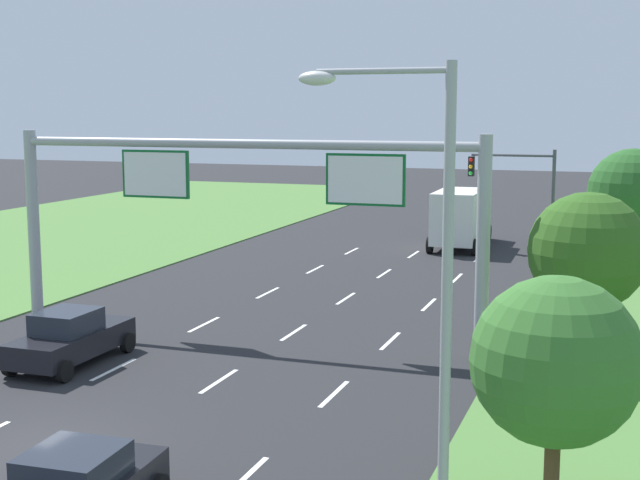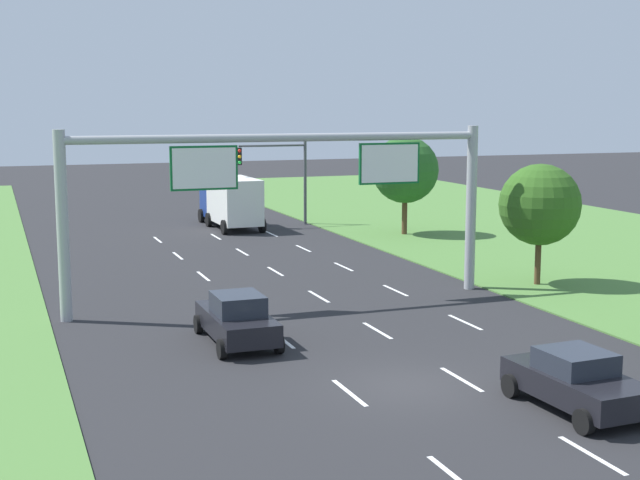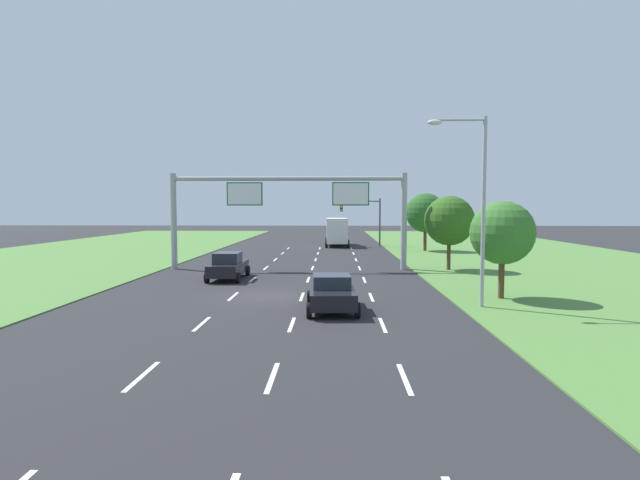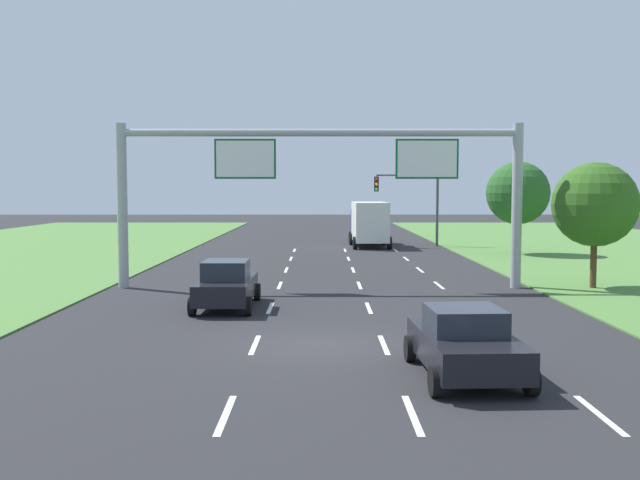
% 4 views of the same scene
% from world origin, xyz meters
% --- Properties ---
extents(ground_plane, '(200.00, 200.00, 0.00)m').
position_xyz_m(ground_plane, '(0.00, 0.00, 0.00)').
color(ground_plane, '#262628').
extents(grass_verge_right, '(24.00, 120.00, 0.06)m').
position_xyz_m(grass_verge_right, '(21.00, 10.00, 0.03)').
color(grass_verge_right, '#4C7A38').
rests_on(grass_verge_right, ground_plane).
extents(lane_dashes_inner_left, '(0.14, 50.40, 0.01)m').
position_xyz_m(lane_dashes_inner_left, '(-1.75, 6.00, 0.00)').
color(lane_dashes_inner_left, white).
rests_on(lane_dashes_inner_left, ground_plane).
extents(lane_dashes_inner_right, '(0.14, 50.40, 0.01)m').
position_xyz_m(lane_dashes_inner_right, '(1.75, 6.00, 0.00)').
color(lane_dashes_inner_right, white).
rests_on(lane_dashes_inner_right, ground_plane).
extents(lane_dashes_slip, '(0.14, 50.40, 0.01)m').
position_xyz_m(lane_dashes_slip, '(5.25, 6.00, 0.00)').
color(lane_dashes_slip, white).
rests_on(lane_dashes_slip, ground_plane).
extents(car_near_red, '(2.09, 4.49, 1.70)m').
position_xyz_m(car_near_red, '(-3.31, 6.09, 0.82)').
color(car_near_red, black).
rests_on(car_near_red, ground_plane).
extents(car_lead_silver, '(2.35, 4.20, 1.56)m').
position_xyz_m(car_lead_silver, '(3.27, -3.29, 0.77)').
color(car_lead_silver, black).
rests_on(car_lead_silver, ground_plane).
extents(box_truck, '(2.80, 7.34, 3.28)m').
position_xyz_m(box_truck, '(3.63, 33.56, 1.75)').
color(box_truck, navy).
rests_on(box_truck, ground_plane).
extents(sign_gantry, '(17.24, 0.44, 7.00)m').
position_xyz_m(sign_gantry, '(0.15, 11.25, 4.87)').
color(sign_gantry, '#9EA0A5').
rests_on(sign_gantry, ground_plane).
extents(traffic_light_mast, '(4.76, 0.49, 5.60)m').
position_xyz_m(traffic_light_mast, '(6.73, 33.43, 3.87)').
color(traffic_light_mast, '#47494F').
rests_on(traffic_light_mast, ground_plane).
extents(street_lamp, '(2.61, 0.32, 8.50)m').
position_xyz_m(street_lamp, '(9.62, -2.58, 5.08)').
color(street_lamp, '#9EA0A5').
rests_on(street_lamp, ground_plane).
extents(roadside_tree_near, '(3.10, 3.10, 4.83)m').
position_xyz_m(roadside_tree_near, '(11.58, -0.42, 3.27)').
color(roadside_tree_near, '#513823').
rests_on(roadside_tree_near, ground_plane).
extents(roadside_tree_mid, '(3.55, 3.55, 5.35)m').
position_xyz_m(roadside_tree_mid, '(11.57, 10.84, 3.57)').
color(roadside_tree_mid, '#513823').
rests_on(roadside_tree_mid, ground_plane).
extents(roadside_tree_far, '(4.04, 4.04, 6.00)m').
position_xyz_m(roadside_tree_far, '(12.74, 26.77, 3.97)').
color(roadside_tree_far, '#513823').
rests_on(roadside_tree_far, ground_plane).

